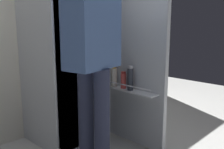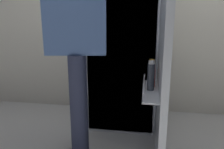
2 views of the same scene
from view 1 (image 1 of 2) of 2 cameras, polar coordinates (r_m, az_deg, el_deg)
kitchen_wall at (r=2.92m, az=-14.87°, el=11.23°), size 4.40×0.10×2.41m
refrigerator at (r=2.63m, az=-9.28°, el=3.35°), size 0.73×1.28×1.67m
person at (r=1.90m, az=-4.11°, el=6.93°), size 0.64×0.71×1.73m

